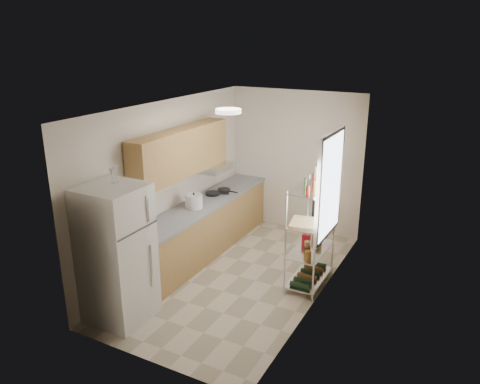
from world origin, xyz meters
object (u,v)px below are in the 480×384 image
Objects in this scene: cutting_board at (303,223)px; refrigerator at (117,254)px; frying_pan_large at (213,193)px; rice_cooker at (194,201)px; espresso_machine at (322,204)px.

refrigerator is at bearing -135.61° from cutting_board.
cutting_board reaches higher than frying_pan_large.
cutting_board is (1.86, -0.06, 0.02)m from rice_cooker.
rice_cooker is at bearing -106.84° from frying_pan_large.
espresso_machine is at bearing 50.01° from refrigerator.
espresso_machine is (1.95, 0.44, 0.14)m from rice_cooker.
rice_cooker is at bearing 91.31° from refrigerator.
rice_cooker is at bearing -149.98° from espresso_machine.
frying_pan_large is at bearing 95.86° from rice_cooker.
refrigerator is at bearing -110.14° from frying_pan_large.
cutting_board is 0.52m from espresso_machine.
espresso_machine reaches higher than rice_cooker.
refrigerator is at bearing -88.69° from rice_cooker.
rice_cooker is 0.96× the size of espresso_machine.
espresso_machine is (1.91, 2.28, 0.26)m from refrigerator.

